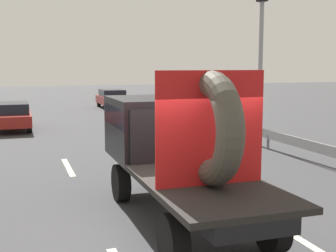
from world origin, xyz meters
TOP-DOWN VIEW (x-y plane):
  - ground_plane at (0.00, 0.00)m, footprint 120.00×120.00m
  - flatbed_truck at (0.26, 1.40)m, footprint 2.02×5.67m
  - distant_sedan at (-2.96, 14.91)m, footprint 1.69×3.94m
  - traffic_light at (5.88, 7.55)m, footprint 0.42×0.36m
  - guardrail at (5.85, 4.63)m, footprint 0.10×17.50m
  - lane_dash_left_far at (-1.35, 6.16)m, footprint 0.16×2.44m
  - lane_dash_right_near at (1.87, -1.22)m, footprint 0.16×2.38m
  - lane_dash_right_far at (1.87, 6.55)m, footprint 0.16×2.04m
  - oncoming_car at (3.71, 24.22)m, footprint 1.71×4.00m

SIDE VIEW (x-z plane):
  - ground_plane at x=0.00m, z-range 0.00..0.00m
  - lane_dash_left_far at x=-1.35m, z-range 0.00..0.01m
  - lane_dash_right_near at x=1.87m, z-range 0.00..0.01m
  - lane_dash_right_far at x=1.87m, z-range 0.00..0.01m
  - guardrail at x=5.85m, z-range 0.18..0.89m
  - distant_sedan at x=-2.96m, z-range 0.05..1.33m
  - oncoming_car at x=3.71m, z-range 0.05..1.35m
  - flatbed_truck at x=0.26m, z-range 0.02..2.97m
  - traffic_light at x=5.88m, z-range 0.91..7.13m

